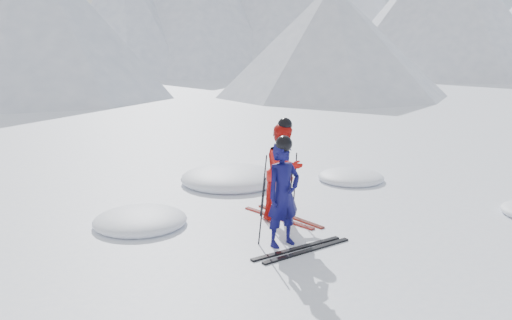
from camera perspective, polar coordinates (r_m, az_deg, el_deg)
name	(u,v)px	position (r m, az deg, el deg)	size (l,w,h in m)	color
ground	(348,215)	(10.34, 9.61, -5.69)	(160.00, 160.00, 0.00)	white
skier_blue	(283,195)	(8.49, 2.89, -3.67)	(0.61, 0.40, 1.66)	#0D0C49
skier_red	(284,172)	(9.79, 3.01, -1.23)	(0.85, 0.66, 1.75)	red
pole_blue_left	(262,211)	(8.58, 0.62, -5.43)	(0.02, 0.02, 1.11)	black
pole_blue_right	(290,205)	(8.90, 3.58, -4.79)	(0.02, 0.02, 1.11)	black
pole_red_left	(263,186)	(9.96, 0.79, -2.72)	(0.02, 0.02, 1.17)	black
pole_red_right	(295,184)	(10.13, 4.11, -2.49)	(0.02, 0.02, 1.17)	black
ski_worn_left	(278,218)	(9.98, 2.33, -6.10)	(0.09, 1.70, 0.03)	black
ski_worn_right	(290,216)	(10.08, 3.56, -5.92)	(0.09, 1.70, 0.03)	black
ski_loose_a	(297,248)	(8.59, 4.34, -9.26)	(0.09, 1.70, 0.03)	black
ski_loose_b	(307,251)	(8.51, 5.42, -9.48)	(0.09, 1.70, 0.03)	black
snow_lumps	(266,192)	(11.67, 1.08, -3.42)	(8.42, 6.41, 0.50)	white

